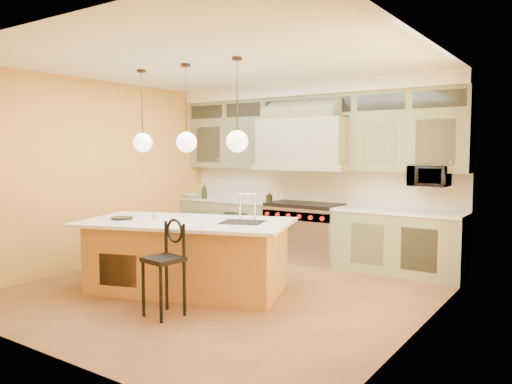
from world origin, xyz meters
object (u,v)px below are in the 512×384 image
Objects in this scene: counter_stool at (166,262)px; kitchen_island at (188,255)px; range at (305,232)px; microwave at (429,176)px.

kitchen_island is at bearing 126.15° from counter_stool.
kitchen_island reaches higher than range.
microwave is (1.95, 0.11, 0.96)m from range.
range is at bearing 99.47° from counter_stool.
range is 3.28m from counter_stool.
range is at bearing 61.64° from kitchen_island.
range is at bearing -176.88° from microwave.
counter_stool is (0.47, -0.88, 0.13)m from kitchen_island.
microwave is (1.88, 3.38, 0.85)m from counter_stool.
range is 0.41× the size of kitchen_island.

